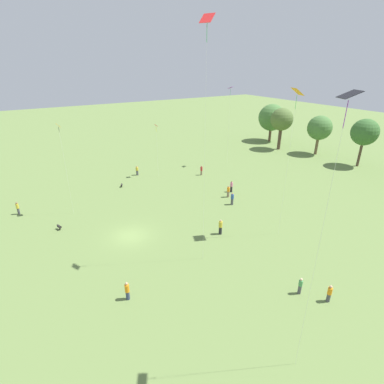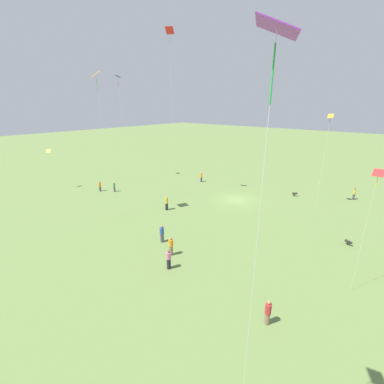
% 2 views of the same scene
% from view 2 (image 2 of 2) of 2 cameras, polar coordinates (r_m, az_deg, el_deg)
% --- Properties ---
extents(ground_plane, '(240.00, 240.00, 0.00)m').
position_cam_2_polar(ground_plane, '(38.11, 9.93, -1.68)').
color(ground_plane, olive).
extents(person_0, '(0.53, 0.53, 1.69)m').
position_cam_2_polar(person_0, '(43.49, -19.80, 1.22)').
color(person_0, '#4C4C51').
rests_on(person_0, ground_plane).
extents(person_1, '(0.61, 0.61, 1.92)m').
position_cam_2_polar(person_1, '(33.79, -5.68, -2.47)').
color(person_1, '#232328').
rests_on(person_1, ground_plane).
extents(person_2, '(0.48, 0.48, 1.77)m').
position_cam_2_polar(person_2, '(18.33, 16.49, -24.28)').
color(person_2, '#847056').
rests_on(person_2, ground_plane).
extents(person_3, '(0.49, 0.49, 1.80)m').
position_cam_2_polar(person_3, '(22.32, -5.22, -14.68)').
color(person_3, '#232328').
rests_on(person_3, ground_plane).
extents(person_4, '(0.46, 0.46, 1.82)m').
position_cam_2_polar(person_4, '(24.07, -4.69, -11.91)').
color(person_4, '#847056').
rests_on(person_4, ground_plane).
extents(person_5, '(0.56, 0.56, 1.82)m').
position_cam_2_polar(person_5, '(26.24, -6.70, -9.21)').
color(person_5, '#4C4C51').
rests_on(person_5, ground_plane).
extents(person_6, '(0.52, 0.52, 1.80)m').
position_cam_2_polar(person_6, '(46.01, 2.08, 3.36)').
color(person_6, '#333D5B').
rests_on(person_6, ground_plane).
extents(person_7, '(0.48, 0.48, 1.66)m').
position_cam_2_polar(person_7, '(42.56, -16.90, 1.15)').
color(person_7, '#4C4C51').
rests_on(person_7, ground_plane).
extents(person_8, '(0.37, 0.37, 1.77)m').
position_cam_2_polar(person_8, '(44.07, 32.35, -0.36)').
color(person_8, '#4C4C51').
rests_on(person_8, ground_plane).
extents(kite_0, '(0.65, 0.54, 9.29)m').
position_cam_2_polar(kite_0, '(20.30, 35.81, 1.95)').
color(kite_0, red).
rests_on(kite_0, ground_plane).
extents(kite_1, '(1.11, 1.14, 14.77)m').
position_cam_2_polar(kite_1, '(5.94, 17.55, 24.30)').
color(kite_1, purple).
rests_on(kite_1, ground_plane).
extents(kite_2, '(0.77, 0.77, 6.54)m').
position_cam_2_polar(kite_2, '(46.58, -29.23, 7.60)').
color(kite_2, orange).
rests_on(kite_2, ground_plane).
extents(kite_3, '(1.44, 1.31, 16.57)m').
position_cam_2_polar(kite_3, '(30.76, -20.43, 22.38)').
color(kite_3, orange).
rests_on(kite_3, ground_plane).
extents(kite_4, '(1.25, 1.13, 22.28)m').
position_cam_2_polar(kite_4, '(37.50, -4.95, 30.37)').
color(kite_4, red).
rests_on(kite_4, ground_plane).
extents(kite_5, '(0.64, 0.45, 12.11)m').
position_cam_2_polar(kite_5, '(36.64, 28.23, 13.27)').
color(kite_5, orange).
rests_on(kite_5, ground_plane).
extents(kite_6, '(1.14, 1.12, 17.76)m').
position_cam_2_polar(kite_6, '(47.71, -16.05, 22.19)').
color(kite_6, black).
rests_on(kite_6, ground_plane).
extents(dog_0, '(0.72, 0.51, 0.53)m').
position_cam_2_polar(dog_0, '(30.04, 31.46, -9.44)').
color(dog_0, black).
rests_on(dog_0, ground_plane).
extents(dog_1, '(0.75, 0.50, 0.61)m').
position_cam_2_polar(dog_1, '(41.84, 21.88, -0.32)').
color(dog_1, black).
rests_on(dog_1, ground_plane).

